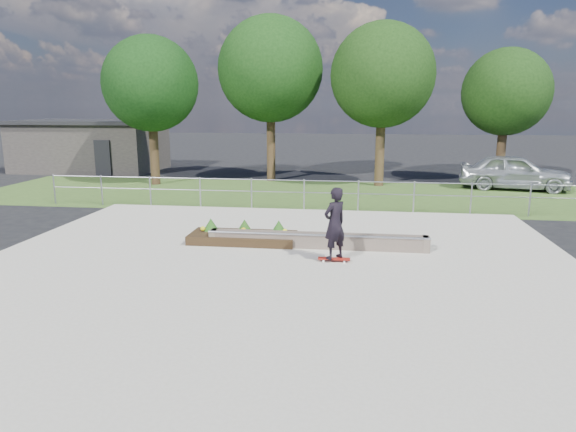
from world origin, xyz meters
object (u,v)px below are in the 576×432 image
object	(u,v)px
grind_ledge	(317,240)
planter_bed	(243,235)
skateboarder	(335,224)
parked_car	(514,172)

from	to	relation	value
grind_ledge	planter_bed	xyz separation A→B (m)	(-2.14, 0.35, -0.02)
grind_ledge	planter_bed	bearing A→B (deg)	170.77
skateboarder	planter_bed	bearing A→B (deg)	149.60
grind_ledge	parked_car	world-z (taller)	parked_car
parked_car	grind_ledge	bearing A→B (deg)	154.67
grind_ledge	planter_bed	world-z (taller)	planter_bed
grind_ledge	parked_car	bearing A→B (deg)	53.90
skateboarder	parked_car	world-z (taller)	skateboarder
skateboarder	grind_ledge	bearing A→B (deg)	113.38
planter_bed	skateboarder	size ratio (longest dim) A/B	1.60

